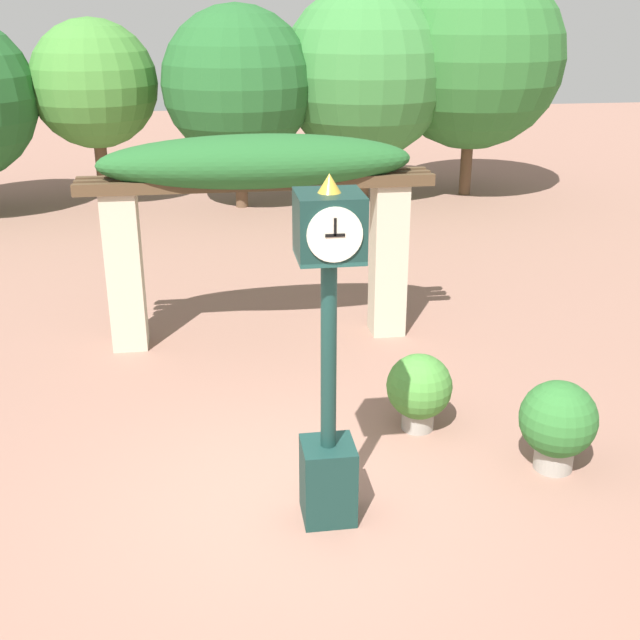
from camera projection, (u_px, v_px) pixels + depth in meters
ground_plane at (294, 501)px, 7.55m from camera, size 60.00×60.00×0.00m
pedestal_clock at (329, 361)px, 6.76m from camera, size 0.53×0.58×3.14m
pergola at (257, 186)px, 10.41m from camera, size 4.61×1.05×2.82m
potted_plant_near_left at (558, 422)px, 7.89m from camera, size 0.77×0.77×0.94m
potted_plant_near_right at (419, 389)px, 8.67m from camera, size 0.72×0.72×0.87m
tree_line at (283, 75)px, 17.85m from camera, size 15.32×4.26×5.31m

